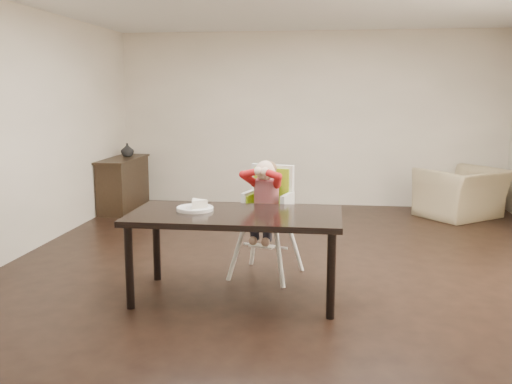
# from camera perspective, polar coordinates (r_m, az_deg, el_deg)

# --- Properties ---
(ground) EXTENTS (7.00, 7.00, 0.00)m
(ground) POSITION_cam_1_polar(r_m,az_deg,el_deg) (5.79, 3.91, -7.83)
(ground) COLOR black
(ground) RESTS_ON ground
(room_walls) EXTENTS (6.02, 7.02, 2.71)m
(room_walls) POSITION_cam_1_polar(r_m,az_deg,el_deg) (5.52, 4.13, 10.86)
(room_walls) COLOR #C0B59F
(room_walls) RESTS_ON ground
(dining_table) EXTENTS (1.80, 0.90, 0.75)m
(dining_table) POSITION_cam_1_polar(r_m,az_deg,el_deg) (4.87, -2.09, -3.03)
(dining_table) COLOR black
(dining_table) RESTS_ON ground
(high_chair) EXTENTS (0.58, 0.58, 1.13)m
(high_chair) POSITION_cam_1_polar(r_m,az_deg,el_deg) (5.46, 1.14, -0.26)
(high_chair) COLOR white
(high_chair) RESTS_ON ground
(plate) EXTENTS (0.39, 0.39, 0.09)m
(plate) POSITION_cam_1_polar(r_m,az_deg,el_deg) (4.99, -6.03, -1.47)
(plate) COLOR white
(plate) RESTS_ON dining_table
(armchair) EXTENTS (1.28, 1.21, 0.94)m
(armchair) POSITION_cam_1_polar(r_m,az_deg,el_deg) (8.61, 19.95, 0.67)
(armchair) COLOR tan
(armchair) RESTS_ON ground
(sideboard) EXTENTS (0.44, 1.26, 0.79)m
(sideboard) POSITION_cam_1_polar(r_m,az_deg,el_deg) (8.88, -13.10, 0.81)
(sideboard) COLOR black
(sideboard) RESTS_ON ground
(vase) EXTENTS (0.26, 0.26, 0.20)m
(vase) POSITION_cam_1_polar(r_m,az_deg,el_deg) (9.02, -12.74, 4.11)
(vase) COLOR #99999E
(vase) RESTS_ON sideboard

